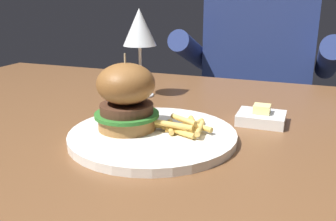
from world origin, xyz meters
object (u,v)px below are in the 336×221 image
diner_person (255,112)px  main_plate (151,135)px  wine_glass (139,30)px  butter_dish (261,117)px  burger_sandwich (126,97)px

diner_person → main_plate: bearing=-95.3°
main_plate → wine_glass: (-0.13, 0.25, 0.15)m
wine_glass → butter_dish: 0.34m
butter_dish → diner_person: bearing=97.8°
burger_sandwich → diner_person: diner_person is taller
main_plate → diner_person: bearing=84.7°
wine_glass → diner_person: size_ratio=0.17×
wine_glass → diner_person: 0.67m
main_plate → diner_person: diner_person is taller
butter_dish → diner_person: (-0.09, 0.65, -0.19)m
burger_sandwich → main_plate: bearing=0.4°
wine_glass → butter_dish: (0.30, -0.10, -0.14)m
main_plate → wine_glass: bearing=117.9°
main_plate → burger_sandwich: (-0.04, -0.00, 0.06)m
wine_glass → main_plate: bearing=-62.1°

